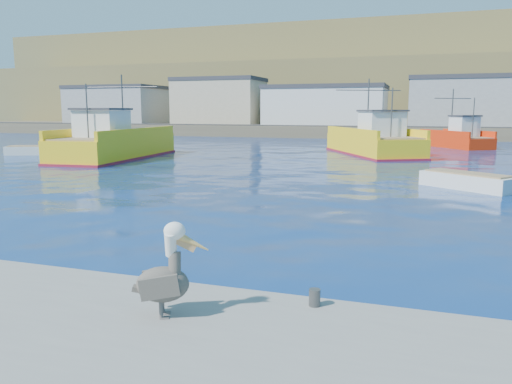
% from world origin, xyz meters
% --- Properties ---
extents(ground, '(260.00, 260.00, 0.00)m').
position_xyz_m(ground, '(0.00, 0.00, 0.00)').
color(ground, '#071B57').
rests_on(ground, ground).
extents(dock_bollards, '(36.20, 0.20, 0.30)m').
position_xyz_m(dock_bollards, '(0.60, -3.40, 0.65)').
color(dock_bollards, '#4C4C4C').
rests_on(dock_bollards, dock).
extents(far_shore, '(200.00, 81.00, 24.00)m').
position_xyz_m(far_shore, '(0.00, 109.20, 8.98)').
color(far_shore, brown).
rests_on(far_shore, ground).
extents(trawler_yellow_a, '(6.26, 14.10, 6.83)m').
position_xyz_m(trawler_yellow_a, '(-19.00, 23.17, 1.17)').
color(trawler_yellow_a, yellow).
rests_on(trawler_yellow_a, ground).
extents(trawler_yellow_b, '(9.85, 13.35, 6.70)m').
position_xyz_m(trawler_yellow_b, '(0.54, 33.42, 1.12)').
color(trawler_yellow_b, yellow).
rests_on(trawler_yellow_b, ground).
extents(boat_orange, '(7.33, 8.82, 6.10)m').
position_xyz_m(boat_orange, '(8.07, 44.87, 1.04)').
color(boat_orange, red).
rests_on(boat_orange, ground).
extents(skiff_left, '(4.80, 3.32, 0.99)m').
position_xyz_m(skiff_left, '(-27.73, 23.85, 0.32)').
color(skiff_left, silver).
rests_on(skiff_left, ground).
extents(skiff_mid, '(4.57, 4.00, 0.99)m').
position_xyz_m(skiff_mid, '(6.83, 15.04, 0.32)').
color(skiff_mid, silver).
rests_on(skiff_mid, ground).
extents(pelican, '(1.25, 0.81, 1.58)m').
position_xyz_m(pelican, '(0.77, -4.59, 1.17)').
color(pelican, '#595451').
rests_on(pelican, dock).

